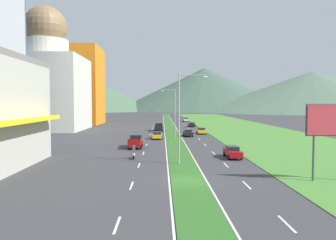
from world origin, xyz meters
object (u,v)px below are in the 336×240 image
object	(u,v)px
car_2	(233,152)
car_5	(192,124)
car_4	(188,133)
billboard_roadside	(332,124)
car_0	(201,131)
pickup_truck_1	(136,142)
street_lamp_mid	(174,110)
street_lamp_near	(182,113)
car_3	(186,120)
car_1	(157,135)
motorcycle_rider	(134,153)
pickup_truck_0	(159,127)

from	to	relation	value
car_2	car_5	xyz separation A→B (m)	(-0.22, 56.32, -0.09)
car_4	billboard_roadside	bearing A→B (deg)	13.72
car_4	car_2	bearing A→B (deg)	7.56
car_0	car_4	size ratio (longest dim) A/B	0.86
pickup_truck_1	car_4	bearing A→B (deg)	-29.33
street_lamp_mid	car_2	world-z (taller)	street_lamp_mid
pickup_truck_1	street_lamp_mid	bearing A→B (deg)	-24.78
street_lamp_near	street_lamp_mid	xyz separation A→B (m)	(0.04, 28.93, -0.34)
car_2	car_4	bearing A→B (deg)	-172.44
billboard_roadside	car_3	xyz separation A→B (m)	(-6.37, 95.94, -4.57)
car_1	motorcycle_rider	distance (m)	23.41
billboard_roadside	car_1	distance (m)	39.78
billboard_roadside	motorcycle_rider	bearing A→B (deg)	146.92
street_lamp_near	car_5	size ratio (longest dim) A/B	2.36
car_0	car_5	bearing A→B (deg)	-179.72
street_lamp_near	car_4	bearing A→B (deg)	84.15
street_lamp_mid	car_0	bearing A→B (deg)	50.95
street_lamp_near	car_3	world-z (taller)	street_lamp_near
car_1	car_4	size ratio (longest dim) A/B	1.03
street_lamp_near	pickup_truck_0	xyz separation A→B (m)	(-3.24, 45.66, -5.14)
car_2	motorcycle_rider	bearing A→B (deg)	-88.04
car_1	street_lamp_mid	bearing A→B (deg)	-61.07
pickup_truck_1	motorcycle_rider	xyz separation A→B (m)	(0.63, -10.56, -0.24)
car_1	pickup_truck_1	xyz separation A→B (m)	(-3.33, -12.69, 0.23)
car_2	pickup_truck_0	world-z (taller)	pickup_truck_0
street_lamp_near	car_2	size ratio (longest dim) A/B	2.29
car_3	pickup_truck_1	bearing A→B (deg)	-10.58
street_lamp_mid	car_5	bearing A→B (deg)	77.99
car_4	pickup_truck_0	xyz separation A→B (m)	(-6.53, 13.54, 0.23)
billboard_roadside	car_4	world-z (taller)	billboard_roadside
car_2	pickup_truck_1	size ratio (longest dim) A/B	0.86
billboard_roadside	motorcycle_rider	world-z (taller)	billboard_roadside
pickup_truck_0	pickup_truck_1	distance (m)	31.49
car_0	pickup_truck_0	bearing A→B (deg)	-129.33
car_1	car_3	world-z (taller)	car_3
street_lamp_near	billboard_roadside	world-z (taller)	street_lamp_near
billboard_roadside	motorcycle_rider	xyz separation A→B (m)	(-19.32, 12.59, -4.62)
street_lamp_mid	motorcycle_rider	world-z (taller)	street_lamp_mid
car_2	car_3	distance (m)	82.91
street_lamp_mid	pickup_truck_1	bearing A→B (deg)	-114.78
car_5	street_lamp_mid	bearing A→B (deg)	-12.01
street_lamp_mid	pickup_truck_0	xyz separation A→B (m)	(-3.28, 16.74, -4.80)
car_2	car_4	world-z (taller)	car_2
billboard_roadside	car_2	size ratio (longest dim) A/B	1.54
billboard_roadside	car_0	world-z (taller)	billboard_roadside
street_lamp_near	car_3	xyz separation A→B (m)	(6.91, 87.16, -5.33)
billboard_roadside	motorcycle_rider	size ratio (longest dim) A/B	3.60
pickup_truck_0	pickup_truck_1	world-z (taller)	same
car_3	car_5	xyz separation A→B (m)	(-0.13, -26.59, -0.09)
car_2	car_5	size ratio (longest dim) A/B	1.03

